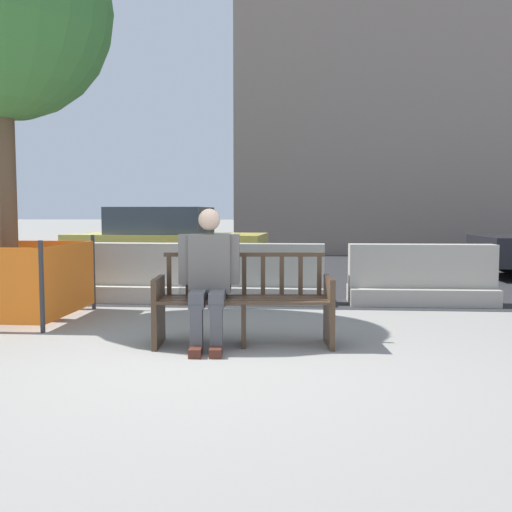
# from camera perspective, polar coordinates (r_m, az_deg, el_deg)

# --- Properties ---
(ground_plane) EXTENTS (200.00, 200.00, 0.00)m
(ground_plane) POSITION_cam_1_polar(r_m,az_deg,el_deg) (5.02, -5.77, -10.38)
(ground_plane) COLOR gray
(street_asphalt) EXTENTS (120.00, 12.00, 0.01)m
(street_asphalt) POSITION_cam_1_polar(r_m,az_deg,el_deg) (13.57, 0.79, -1.02)
(street_asphalt) COLOR #28282B
(street_asphalt) RESTS_ON ground
(street_bench) EXTENTS (1.73, 0.66, 0.88)m
(street_bench) POSITION_cam_1_polar(r_m,az_deg,el_deg) (5.51, -1.23, -4.83)
(street_bench) COLOR #473323
(street_bench) RESTS_ON ground
(seated_person) EXTENTS (0.59, 0.75, 1.31)m
(seated_person) POSITION_cam_1_polar(r_m,az_deg,el_deg) (5.43, -4.75, -1.86)
(seated_person) COLOR #66605B
(seated_person) RESTS_ON ground
(jersey_barrier_centre) EXTENTS (2.01, 0.72, 0.84)m
(jersey_barrier_centre) POSITION_cam_1_polar(r_m,az_deg,el_deg) (8.10, -0.25, -2.28)
(jersey_barrier_centre) COLOR gray
(jersey_barrier_centre) RESTS_ON ground
(jersey_barrier_left) EXTENTS (2.02, 0.74, 0.84)m
(jersey_barrier_left) POSITION_cam_1_polar(r_m,az_deg,el_deg) (8.52, -13.75, -2.08)
(jersey_barrier_left) COLOR #ADA89E
(jersey_barrier_left) RESTS_ON ground
(jersey_barrier_right) EXTENTS (2.01, 0.71, 0.84)m
(jersey_barrier_right) POSITION_cam_1_polar(r_m,az_deg,el_deg) (8.27, 16.18, -2.32)
(jersey_barrier_right) COLOR #9E998E
(jersey_barrier_right) RESTS_ON ground
(street_tree) EXTENTS (2.56, 2.56, 4.93)m
(street_tree) POSITION_cam_1_polar(r_m,az_deg,el_deg) (7.79, -24.18, 21.55)
(street_tree) COLOR brown
(street_tree) RESTS_ON ground
(construction_fence) EXTENTS (1.56, 1.56, 0.98)m
(construction_fence) POSITION_cam_1_polar(r_m,az_deg,el_deg) (7.46, -23.43, -2.03)
(construction_fence) COLOR #2D2D33
(construction_fence) RESTS_ON ground
(car_taxi_near) EXTENTS (4.26, 2.13, 1.40)m
(car_taxi_near) POSITION_cam_1_polar(r_m,az_deg,el_deg) (12.57, -8.95, 1.64)
(car_taxi_near) COLOR #DBC64C
(car_taxi_near) RESTS_ON ground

